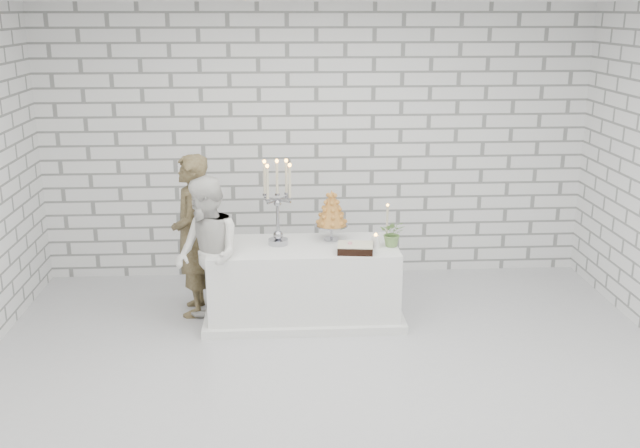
{
  "coord_description": "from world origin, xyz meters",
  "views": [
    {
      "loc": [
        -0.43,
        -5.54,
        2.94
      ],
      "look_at": [
        -0.05,
        0.9,
        1.05
      ],
      "focal_mm": 41.53,
      "sensor_mm": 36.0,
      "label": 1
    }
  ],
  "objects": [
    {
      "name": "groom",
      "position": [
        -1.28,
        1.42,
        0.8
      ],
      "size": [
        0.42,
        0.61,
        1.6
      ],
      "primitive_type": "imported",
      "rotation": [
        0.0,
        0.0,
        -1.52
      ],
      "color": "#493A20",
      "rests_on": "ground"
    },
    {
      "name": "ground",
      "position": [
        0.0,
        0.0,
        0.0
      ],
      "size": [
        6.0,
        5.0,
        0.01
      ],
      "primitive_type": "cube",
      "color": "silver",
      "rests_on": "ground"
    },
    {
      "name": "wall_front",
      "position": [
        0.0,
        -2.5,
        1.5
      ],
      "size": [
        6.0,
        0.01,
        3.0
      ],
      "primitive_type": "cube",
      "color": "white",
      "rests_on": "ground"
    },
    {
      "name": "wall_back",
      "position": [
        0.0,
        2.5,
        1.5
      ],
      "size": [
        6.0,
        0.01,
        3.0
      ],
      "primitive_type": "cube",
      "color": "white",
      "rests_on": "ground"
    },
    {
      "name": "chocolate_cake",
      "position": [
        0.28,
        0.96,
        0.79
      ],
      "size": [
        0.35,
        0.27,
        0.08
      ],
      "primitive_type": "cube",
      "rotation": [
        0.0,
        0.0,
        -0.12
      ],
      "color": "black",
      "rests_on": "cake_table"
    },
    {
      "name": "croquembouche",
      "position": [
        0.09,
        1.36,
        1.0
      ],
      "size": [
        0.33,
        0.33,
        0.5
      ],
      "primitive_type": null,
      "rotation": [
        0.0,
        0.0,
        -0.01
      ],
      "color": "#9E6328",
      "rests_on": "cake_table"
    },
    {
      "name": "bride",
      "position": [
        -1.09,
        0.97,
        0.74
      ],
      "size": [
        0.81,
        0.89,
        1.48
      ],
      "primitive_type": "imported",
      "rotation": [
        0.0,
        0.0,
        -1.13
      ],
      "color": "white",
      "rests_on": "ground"
    },
    {
      "name": "candelabra",
      "position": [
        -0.44,
        1.25,
        1.17
      ],
      "size": [
        0.38,
        0.38,
        0.83
      ],
      "primitive_type": null,
      "rotation": [
        0.0,
        0.0,
        0.14
      ],
      "color": "#9999A3",
      "rests_on": "cake_table"
    },
    {
      "name": "flowers",
      "position": [
        0.65,
        1.13,
        0.88
      ],
      "size": [
        0.27,
        0.25,
        0.26
      ],
      "primitive_type": "imported",
      "rotation": [
        0.0,
        0.0,
        -0.2
      ],
      "color": "#457F37",
      "rests_on": "cake_table"
    },
    {
      "name": "pillar_candle",
      "position": [
        0.49,
        1.1,
        0.81
      ],
      "size": [
        0.09,
        0.09,
        0.12
      ],
      "primitive_type": "cylinder",
      "rotation": [
        0.0,
        0.0,
        -0.14
      ],
      "color": "white",
      "rests_on": "cake_table"
    },
    {
      "name": "extra_taper",
      "position": [
        0.64,
        1.42,
        0.91
      ],
      "size": [
        0.06,
        0.06,
        0.32
      ],
      "primitive_type": "cylinder",
      "rotation": [
        0.0,
        0.0,
        -0.06
      ],
      "color": "beige",
      "rests_on": "cake_table"
    },
    {
      "name": "cake_table",
      "position": [
        -0.2,
        1.2,
        0.38
      ],
      "size": [
        1.8,
        0.8,
        0.75
      ],
      "primitive_type": "cube",
      "color": "white",
      "rests_on": "ground"
    }
  ]
}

